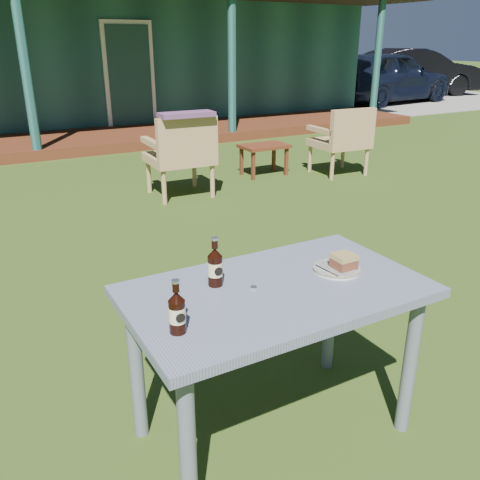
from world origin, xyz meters
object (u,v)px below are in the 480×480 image
cola_bottle_near (215,266)px  cola_bottle_far (177,312)px  cake_slice (344,261)px  armchair_left (182,152)px  cafe_table (276,309)px  side_table (264,149)px  car_near (387,77)px  plate (337,269)px  car_far (412,72)px  armchair_right (343,138)px

cola_bottle_near → cola_bottle_far: (-0.27, -0.26, -0.00)m
cola_bottle_near → cola_bottle_far: bearing=-136.4°
cake_slice → armchair_left: 3.72m
cafe_table → side_table: size_ratio=2.00×
car_near → cake_slice: car_near is taller
plate → cake_slice: cake_slice is taller
cola_bottle_near → cake_slice: bearing=-14.9°
cola_bottle_far → plate: bearing=9.2°
side_table → cola_bottle_far: bearing=-125.1°
car_far → cola_bottle_near: bearing=142.7°
cafe_table → armchair_left: armchair_left is taller
plate → cafe_table: bearing=-178.6°
cola_bottle_near → side_table: cola_bottle_near is taller
cola_bottle_near → armchair_right: (3.54, 3.40, -0.31)m
armchair_right → plate: bearing=-130.5°
car_near → cafe_table: 13.60m
plate → armchair_right: 4.65m
side_table → car_near: bearing=36.3°
car_near → armchair_left: size_ratio=4.66×
car_far → cake_slice: size_ratio=47.50×
cola_bottle_near → car_near: bearing=42.9°
plate → cola_bottle_near: size_ratio=1.00×
car_near → armchair_left: (-8.67, -5.82, -0.21)m
car_near → cola_bottle_far: car_near is taller
armchair_left → side_table: armchair_left is taller
cola_bottle_far → armchair_right: (3.81, 3.66, -0.31)m
cafe_table → cola_bottle_far: size_ratio=6.16×
cola_bottle_near → armchair_right: 4.92m
car_near → plate: 13.37m
cafe_table → cola_bottle_near: (-0.20, 0.14, 0.18)m
armchair_right → cafe_table: bearing=-133.2°
car_far → plate: car_far is taller
car_far → cola_bottle_near: 16.16m
car_near → cake_slice: bearing=127.8°
car_far → cola_bottle_far: car_far is taller
car_far → plate: 15.86m
car_far → armchair_right: bearing=141.3°
cola_bottle_far → armchair_left: 4.07m
cake_slice → side_table: (2.10, 4.03, -0.42)m
cola_bottle_far → armchair_left: size_ratio=0.21×
cola_bottle_far → side_table: bearing=54.9°
car_far → side_table: 11.70m
car_near → cola_bottle_near: (-10.00, -9.30, 0.08)m
armchair_right → side_table: armchair_right is taller
car_far → plate: bearing=144.3°
armchair_right → cola_bottle_far: bearing=-136.1°
car_far → cafe_table: bearing=143.6°
cafe_table → armchair_right: 4.86m
car_near → side_table: car_near is taller
car_far → side_table: car_far is taller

